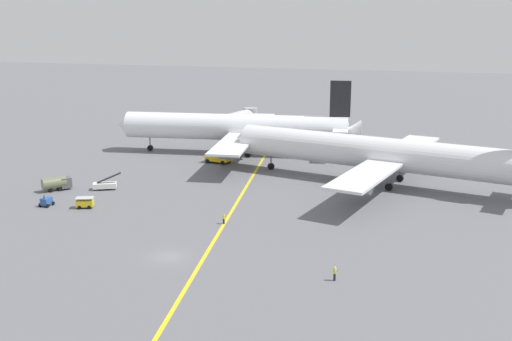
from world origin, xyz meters
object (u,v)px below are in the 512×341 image
at_px(airliner_at_gate_left, 237,128).
at_px(jet_bridge, 238,118).
at_px(airliner_being_pushed, 378,154).
at_px(gse_baggage_cart_near_cluster, 85,203).
at_px(gse_gpu_cart_small, 46,201).
at_px(gse_belt_loader_portside, 105,185).
at_px(pushback_tug, 218,157).
at_px(ground_crew_ramp_agent_by_cones, 335,273).
at_px(gse_fuel_bowser_stubby, 57,183).
at_px(ground_crew_marshaller_foreground, 224,218).

xyz_separation_m(airliner_at_gate_left, jet_bridge, (-7.77, 24.75, -1.87)).
height_order(airliner_at_gate_left, airliner_being_pushed, airliner_being_pushed).
relative_size(gse_baggage_cart_near_cluster, jet_bridge, 0.17).
height_order(gse_gpu_cart_small, jet_bridge, jet_bridge).
bearing_deg(airliner_at_gate_left, gse_gpu_cart_small, -110.73).
distance_m(gse_belt_loader_portside, jet_bridge, 59.46).
relative_size(pushback_tug, gse_baggage_cart_near_cluster, 2.71).
xyz_separation_m(airliner_at_gate_left, ground_crew_ramp_agent_by_cones, (31.71, -61.01, -4.98)).
relative_size(gse_gpu_cart_small, gse_baggage_cart_near_cluster, 0.68).
relative_size(gse_belt_loader_portside, gse_gpu_cart_small, 2.37).
bearing_deg(airliner_being_pushed, ground_crew_ramp_agent_by_cones, -90.96).
xyz_separation_m(gse_fuel_bowser_stubby, gse_gpu_cart_small, (3.72, -8.43, -0.54)).
relative_size(pushback_tug, gse_fuel_bowser_stubby, 1.70).
bearing_deg(ground_crew_ramp_agent_by_cones, pushback_tug, 122.49).
distance_m(airliner_at_gate_left, gse_gpu_cart_small, 49.10).
bearing_deg(ground_crew_ramp_agent_by_cones, gse_fuel_bowser_stubby, 155.73).
relative_size(gse_gpu_cart_small, ground_crew_ramp_agent_by_cones, 1.22).
bearing_deg(airliner_being_pushed, gse_fuel_bowser_stubby, -159.19).
bearing_deg(pushback_tug, gse_belt_loader_portside, -115.76).
bearing_deg(airliner_at_gate_left, ground_crew_marshaller_foreground, -74.24).
distance_m(airliner_being_pushed, ground_crew_marshaller_foreground, 35.25).
height_order(airliner_being_pushed, gse_fuel_bowser_stubby, airliner_being_pushed).
xyz_separation_m(airliner_being_pushed, ground_crew_marshaller_foreground, (-19.50, -28.97, -4.81)).
distance_m(gse_fuel_bowser_stubby, ground_crew_ramp_agent_by_cones, 57.83).
height_order(airliner_at_gate_left, ground_crew_ramp_agent_by_cones, airliner_at_gate_left).
bearing_deg(pushback_tug, ground_crew_ramp_agent_by_cones, -57.51).
distance_m(gse_gpu_cart_small, jet_bridge, 71.14).
bearing_deg(gse_gpu_cart_small, gse_belt_loader_portside, 70.36).
bearing_deg(gse_belt_loader_portside, pushback_tug, 64.24).
bearing_deg(ground_crew_ramp_agent_by_cones, jet_bridge, 114.72).
bearing_deg(ground_crew_marshaller_foreground, gse_fuel_bowser_stubby, 165.70).
relative_size(gse_fuel_bowser_stubby, gse_gpu_cart_small, 2.36).
height_order(gse_fuel_bowser_stubby, gse_gpu_cart_small, gse_fuel_bowser_stubby).
xyz_separation_m(airliner_being_pushed, ground_crew_ramp_agent_by_cones, (-0.74, -44.08, -4.73)).
distance_m(airliner_being_pushed, gse_belt_loader_portside, 49.15).
bearing_deg(airliner_being_pushed, jet_bridge, 133.98).
relative_size(airliner_at_gate_left, gse_fuel_bowser_stubby, 11.11).
xyz_separation_m(airliner_at_gate_left, gse_fuel_bowser_stubby, (-21.00, -37.25, -4.55)).
height_order(gse_belt_loader_portside, ground_crew_ramp_agent_by_cones, gse_belt_loader_portside).
distance_m(gse_baggage_cart_near_cluster, ground_crew_marshaller_foreground, 23.77).
relative_size(pushback_tug, jet_bridge, 0.45).
xyz_separation_m(airliner_being_pushed, jet_bridge, (-40.22, 41.68, -1.61)).
relative_size(ground_crew_ramp_agent_by_cones, jet_bridge, 0.09).
bearing_deg(gse_gpu_cart_small, airliner_at_gate_left, 69.27).
distance_m(ground_crew_marshaller_foreground, jet_bridge, 73.69).
relative_size(gse_belt_loader_portside, jet_bridge, 0.27).
bearing_deg(airliner_at_gate_left, jet_bridge, 107.43).
bearing_deg(ground_crew_marshaller_foreground, ground_crew_ramp_agent_by_cones, -38.86).
relative_size(gse_baggage_cart_near_cluster, ground_crew_marshaller_foreground, 1.97).
height_order(gse_belt_loader_portside, ground_crew_marshaller_foreground, gse_belt_loader_portside).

